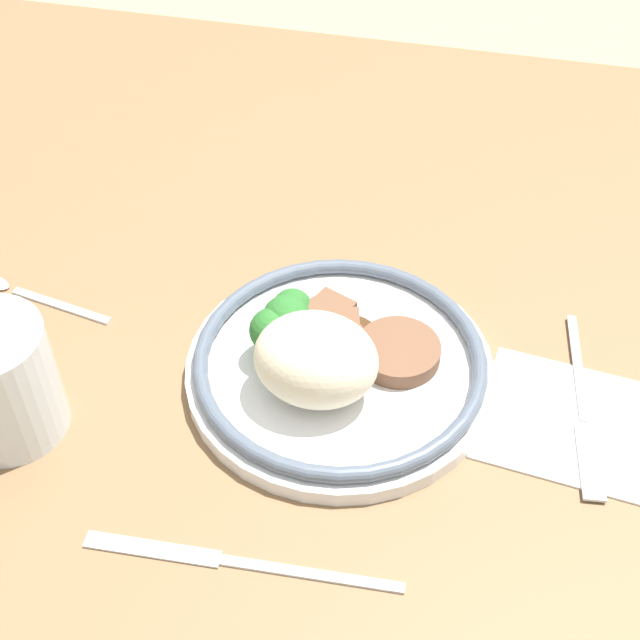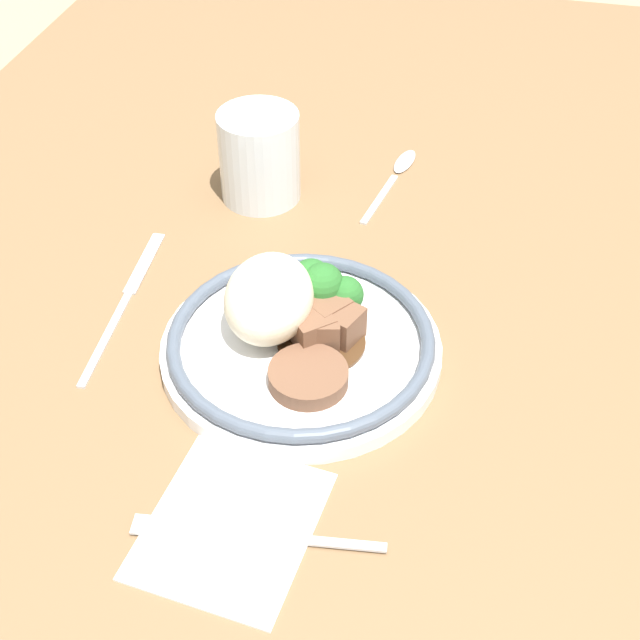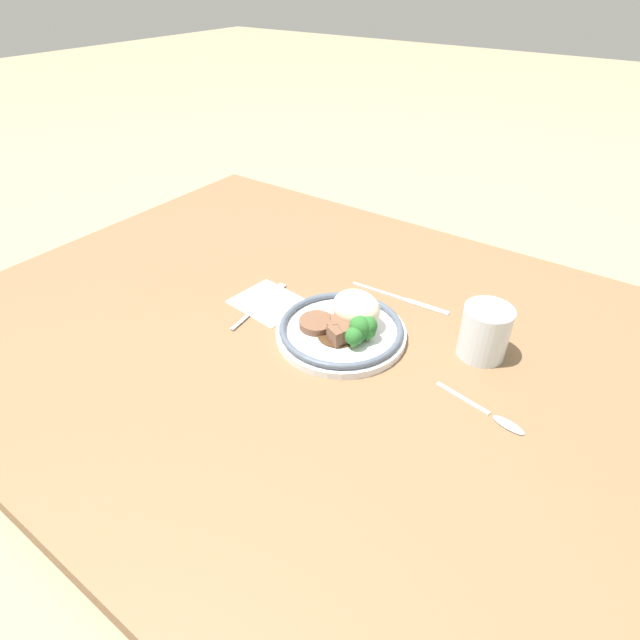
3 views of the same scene
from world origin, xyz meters
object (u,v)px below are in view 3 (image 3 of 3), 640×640
Objects in this scene: fork at (264,301)px; knife at (403,299)px; spoon at (497,418)px; plate at (345,326)px; juice_glass at (484,333)px.

fork is 0.28m from knife.
plate is at bearing -176.88° from spoon.
fork and spoon have the same top height.
knife is at bearing -59.34° from fork.
juice_glass is 0.52× the size of fork.
knife is at bearing 152.45° from spoon.
plate is 0.24m from juice_glass.
fork is at bearing -179.82° from plate.
knife is at bearing 158.65° from juice_glass.
juice_glass is at bearing 130.35° from spoon.
plate is 0.17m from knife.
spoon is at bearing -7.25° from plate.
spoon is (0.49, -0.04, -0.00)m from fork.
plate reaches higher than fork.
juice_glass is 0.16m from spoon.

